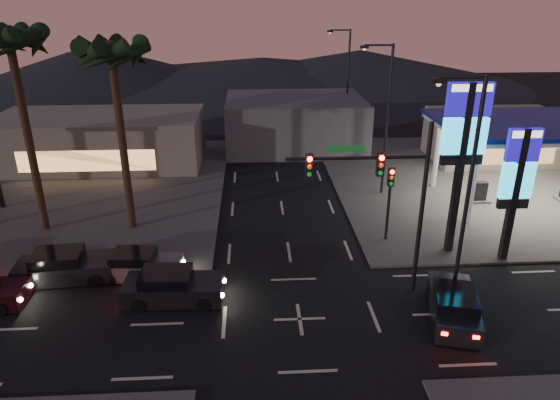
{
  "coord_description": "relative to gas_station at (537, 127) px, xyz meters",
  "views": [
    {
      "loc": [
        -1.87,
        -17.59,
        12.8
      ],
      "look_at": [
        -0.48,
        6.08,
        3.0
      ],
      "focal_mm": 32.0,
      "sensor_mm": 36.0,
      "label": 1
    }
  ],
  "objects": [
    {
      "name": "hill_left",
      "position": [
        -41.0,
        48.0,
        -2.08
      ],
      "size": [
        40.0,
        40.0,
        6.0
      ],
      "primitive_type": "cone",
      "color": "black",
      "rests_on": "ground"
    },
    {
      "name": "pylon_sign_tall",
      "position": [
        -7.5,
        -6.5,
        1.31
      ],
      "size": [
        2.2,
        0.35,
        9.0
      ],
      "color": "black",
      "rests_on": "ground"
    },
    {
      "name": "gas_station",
      "position": [
        0.0,
        0.0,
        0.0
      ],
      "size": [
        12.2,
        8.2,
        5.47
      ],
      "color": "silver",
      "rests_on": "ground"
    },
    {
      "name": "corner_lot_nw",
      "position": [
        -32.0,
        4.0,
        -5.02
      ],
      "size": [
        24.0,
        24.0,
        0.12
      ],
      "primitive_type": "cube",
      "color": "#47443F",
      "rests_on": "ground"
    },
    {
      "name": "car_lane_b_front",
      "position": [
        -23.48,
        -8.08,
        -4.46
      ],
      "size": [
        4.21,
        2.0,
        1.34
      ],
      "color": "#545557",
      "rests_on": "ground"
    },
    {
      "name": "corner_lot_ne",
      "position": [
        0.0,
        4.0,
        -5.02
      ],
      "size": [
        24.0,
        24.0,
        0.12
      ],
      "primitive_type": "cube",
      "color": "#47443F",
      "rests_on": "ground"
    },
    {
      "name": "streetlight_mid",
      "position": [
        -9.21,
        2.0,
        0.64
      ],
      "size": [
        2.14,
        0.25,
        10.0
      ],
      "color": "black",
      "rests_on": "ground"
    },
    {
      "name": "car_lane_a_front",
      "position": [
        -21.57,
        -10.23,
        -4.4
      ],
      "size": [
        4.59,
        2.07,
        1.47
      ],
      "color": "black",
      "rests_on": "ground"
    },
    {
      "name": "convenience_store",
      "position": [
        2.0,
        9.0,
        -3.08
      ],
      "size": [
        10.0,
        6.0,
        4.0
      ],
      "primitive_type": "cube",
      "color": "#726B5B",
      "rests_on": "ground"
    },
    {
      "name": "palm_b",
      "position": [
        -30.0,
        -2.5,
        4.89
      ],
      "size": [
        4.41,
        4.41,
        11.46
      ],
      "color": "black",
      "rests_on": "ground"
    },
    {
      "name": "pedestal_signal",
      "position": [
        -10.5,
        -5.02,
        -2.16
      ],
      "size": [
        0.32,
        0.39,
        4.3
      ],
      "color": "black",
      "rests_on": "ground"
    },
    {
      "name": "car_lane_b_mid",
      "position": [
        -26.99,
        -8.14,
        -4.38
      ],
      "size": [
        4.77,
        2.34,
        1.51
      ],
      "color": "black",
      "rests_on": "ground"
    },
    {
      "name": "streetlight_far",
      "position": [
        -9.21,
        16.0,
        0.64
      ],
      "size": [
        2.14,
        0.25,
        10.0
      ],
      "color": "black",
      "rests_on": "ground"
    },
    {
      "name": "hill_center",
      "position": [
        -16.0,
        48.0,
        -3.08
      ],
      "size": [
        60.0,
        60.0,
        4.0
      ],
      "primitive_type": "cone",
      "color": "black",
      "rests_on": "ground"
    },
    {
      "name": "pylon_sign_short",
      "position": [
        -5.0,
        -7.5,
        -0.42
      ],
      "size": [
        1.6,
        0.35,
        7.0
      ],
      "color": "black",
      "rests_on": "ground"
    },
    {
      "name": "traffic_signal_mast",
      "position": [
        -12.24,
        -10.01,
        0.15
      ],
      "size": [
        6.1,
        0.39,
        8.0
      ],
      "color": "black",
      "rests_on": "ground"
    },
    {
      "name": "suv_station",
      "position": [
        -9.52,
        -12.33,
        -4.42
      ],
      "size": [
        2.8,
        4.58,
        1.43
      ],
      "color": "black",
      "rests_on": "ground"
    },
    {
      "name": "palm_a",
      "position": [
        -25.0,
        -2.5,
        4.35
      ],
      "size": [
        4.41,
        4.41,
        10.86
      ],
      "color": "black",
      "rests_on": "ground"
    },
    {
      "name": "building_far_mid",
      "position": [
        -14.0,
        14.0,
        -2.88
      ],
      "size": [
        12.0,
        9.0,
        4.4
      ],
      "primitive_type": "cube",
      "color": "#4C4C51",
      "rests_on": "ground"
    },
    {
      "name": "hill_right",
      "position": [
        -1.0,
        48.0,
        -2.58
      ],
      "size": [
        50.0,
        50.0,
        5.0
      ],
      "primitive_type": "cone",
      "color": "black",
      "rests_on": "ground"
    },
    {
      "name": "streetlight_near",
      "position": [
        -9.21,
        -11.0,
        0.64
      ],
      "size": [
        2.14,
        0.25,
        10.0
      ],
      "color": "black",
      "rests_on": "ground"
    },
    {
      "name": "building_far_west",
      "position": [
        -30.0,
        10.0,
        -3.08
      ],
      "size": [
        16.0,
        8.0,
        4.0
      ],
      "primitive_type": "cube",
      "color": "#726B5B",
      "rests_on": "ground"
    },
    {
      "name": "ground",
      "position": [
        -16.0,
        -12.0,
        -5.08
      ],
      "size": [
        140.0,
        140.0,
        0.0
      ],
      "primitive_type": "plane",
      "color": "black",
      "rests_on": "ground"
    }
  ]
}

